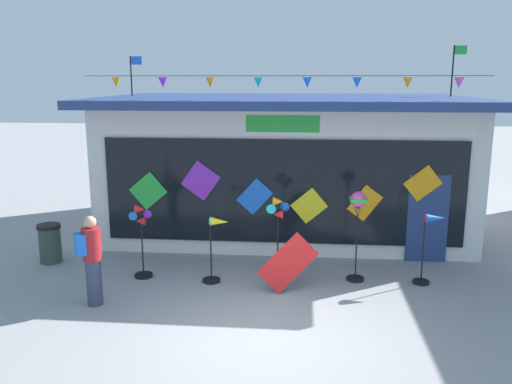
# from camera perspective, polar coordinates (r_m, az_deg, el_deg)

# --- Properties ---
(ground_plane) EXTENTS (80.00, 80.00, 0.00)m
(ground_plane) POSITION_cam_1_polar(r_m,az_deg,el_deg) (8.79, 0.43, -15.39)
(ground_plane) COLOR gray
(kite_shop_building) EXTENTS (9.47, 6.27, 4.91)m
(kite_shop_building) POSITION_cam_1_polar(r_m,az_deg,el_deg) (14.55, 3.30, 3.29)
(kite_shop_building) COLOR silver
(kite_shop_building) RESTS_ON ground_plane
(wind_spinner_far_left) EXTENTS (0.43, 0.38, 1.56)m
(wind_spinner_far_left) POSITION_cam_1_polar(r_m,az_deg,el_deg) (11.10, -12.33, -4.21)
(wind_spinner_far_left) COLOR black
(wind_spinner_far_left) RESTS_ON ground_plane
(wind_spinner_left) EXTENTS (0.56, 0.36, 1.37)m
(wind_spinner_left) POSITION_cam_1_polar(r_m,az_deg,el_deg) (10.69, -4.39, -5.79)
(wind_spinner_left) COLOR black
(wind_spinner_left) RESTS_ON ground_plane
(wind_spinner_center_left) EXTENTS (0.45, 0.32, 1.77)m
(wind_spinner_center_left) POSITION_cam_1_polar(r_m,az_deg,el_deg) (10.59, 2.38, -3.21)
(wind_spinner_center_left) COLOR black
(wind_spinner_center_left) RESTS_ON ground_plane
(wind_spinner_center_right) EXTENTS (0.36, 0.36, 1.87)m
(wind_spinner_center_right) POSITION_cam_1_polar(r_m,az_deg,el_deg) (10.77, 10.96, -2.27)
(wind_spinner_center_right) COLOR black
(wind_spinner_center_right) RESTS_ON ground_plane
(wind_spinner_right) EXTENTS (0.59, 0.33, 1.46)m
(wind_spinner_right) POSITION_cam_1_polar(r_m,az_deg,el_deg) (11.08, 18.32, -4.94)
(wind_spinner_right) COLOR black
(wind_spinner_right) RESTS_ON ground_plane
(person_near_camera) EXTENTS (0.47, 0.44, 1.68)m
(person_near_camera) POSITION_cam_1_polar(r_m,az_deg,el_deg) (10.03, -17.38, -6.89)
(person_near_camera) COLOR #333D56
(person_near_camera) RESTS_ON ground_plane
(trash_bin) EXTENTS (0.52, 0.52, 0.88)m
(trash_bin) POSITION_cam_1_polar(r_m,az_deg,el_deg) (12.78, -21.40, -5.17)
(trash_bin) COLOR #2D4238
(trash_bin) RESTS_ON ground_plane
(display_kite_on_ground) EXTENTS (1.19, 0.25, 1.19)m
(display_kite_on_ground) POSITION_cam_1_polar(r_m,az_deg,el_deg) (10.23, 3.47, -7.68)
(display_kite_on_ground) COLOR red
(display_kite_on_ground) RESTS_ON ground_plane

